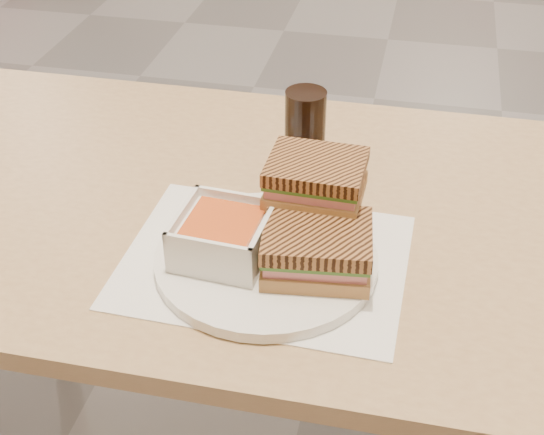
% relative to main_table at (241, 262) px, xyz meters
% --- Properties ---
extents(main_table, '(1.20, 0.70, 0.75)m').
position_rel_main_table_xyz_m(main_table, '(0.00, 0.00, 0.00)').
color(main_table, tan).
rests_on(main_table, ground).
extents(tray_liner, '(0.37, 0.30, 0.00)m').
position_rel_main_table_xyz_m(tray_liner, '(0.07, -0.13, 0.11)').
color(tray_liner, white).
rests_on(tray_liner, main_table).
extents(plate, '(0.29, 0.29, 0.02)m').
position_rel_main_table_xyz_m(plate, '(0.07, -0.13, 0.12)').
color(plate, white).
rests_on(plate, tray_liner).
extents(soup_bowl, '(0.12, 0.12, 0.06)m').
position_rel_main_table_xyz_m(soup_bowl, '(0.02, -0.14, 0.16)').
color(soup_bowl, white).
rests_on(soup_bowl, plate).
extents(panini_lower, '(0.15, 0.13, 0.06)m').
position_rel_main_table_xyz_m(panini_lower, '(0.14, -0.15, 0.16)').
color(panini_lower, '#B07943').
rests_on(panini_lower, plate).
extents(panini_upper, '(0.13, 0.11, 0.06)m').
position_rel_main_table_xyz_m(panini_upper, '(0.12, -0.06, 0.21)').
color(panini_upper, '#B07943').
rests_on(panini_upper, panini_lower).
extents(cola_glass, '(0.06, 0.06, 0.13)m').
position_rel_main_table_xyz_m(cola_glass, '(0.08, 0.11, 0.18)').
color(cola_glass, black).
rests_on(cola_glass, main_table).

